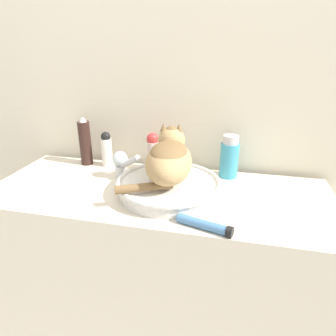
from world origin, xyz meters
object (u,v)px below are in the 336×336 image
(faucet, at_px, (122,163))
(deodorant_stick, at_px, (107,149))
(mouthwash_bottle, at_px, (229,157))
(cream_tube, at_px, (205,225))
(lotion_bottle_white, at_px, (153,152))
(cat, at_px, (169,157))
(hairspray_can_black, at_px, (85,142))

(faucet, xyz_separation_m, deodorant_stick, (-0.12, 0.12, 0.01))
(faucet, height_order, mouthwash_bottle, mouthwash_bottle)
(cream_tube, bearing_deg, deodorant_stick, 140.00)
(faucet, relative_size, lotion_bottle_white, 0.79)
(faucet, relative_size, cream_tube, 0.75)
(cat, height_order, cream_tube, cat)
(mouthwash_bottle, bearing_deg, faucet, -164.40)
(lotion_bottle_white, distance_m, deodorant_stick, 0.21)
(cat, relative_size, cream_tube, 1.89)
(cat, xyz_separation_m, faucet, (-0.21, 0.08, -0.07))
(lotion_bottle_white, xyz_separation_m, cream_tube, (0.27, -0.41, -0.07))
(deodorant_stick, distance_m, cream_tube, 0.64)
(deodorant_stick, xyz_separation_m, mouthwash_bottle, (0.54, 0.00, 0.01))
(mouthwash_bottle, distance_m, cream_tube, 0.42)
(deodorant_stick, distance_m, hairspray_can_black, 0.10)
(cat, xyz_separation_m, hairspray_can_black, (-0.43, 0.19, -0.03))
(lotion_bottle_white, distance_m, cream_tube, 0.50)
(faucet, height_order, hairspray_can_black, hairspray_can_black)
(cream_tube, bearing_deg, lotion_bottle_white, 123.80)
(cat, height_order, faucet, cat)
(cat, distance_m, deodorant_stick, 0.39)
(faucet, bearing_deg, hairspray_can_black, 174.19)
(lotion_bottle_white, relative_size, mouthwash_bottle, 0.94)
(lotion_bottle_white, relative_size, cream_tube, 0.96)
(cat, bearing_deg, hairspray_can_black, 58.32)
(faucet, bearing_deg, lotion_bottle_white, 72.75)
(deodorant_stick, distance_m, mouthwash_bottle, 0.54)
(lotion_bottle_white, xyz_separation_m, mouthwash_bottle, (0.32, 0.00, 0.00))
(lotion_bottle_white, distance_m, mouthwash_bottle, 0.32)
(cream_tube, bearing_deg, faucet, 141.90)
(hairspray_can_black, relative_size, cream_tube, 1.26)
(hairspray_can_black, bearing_deg, lotion_bottle_white, 0.00)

